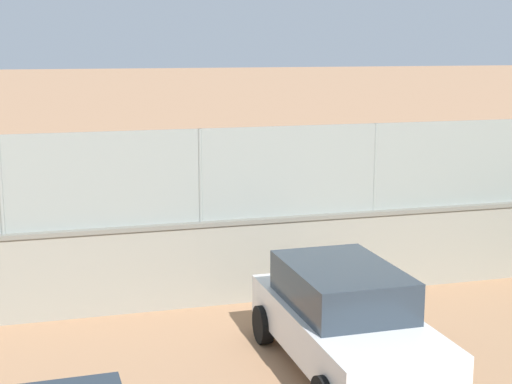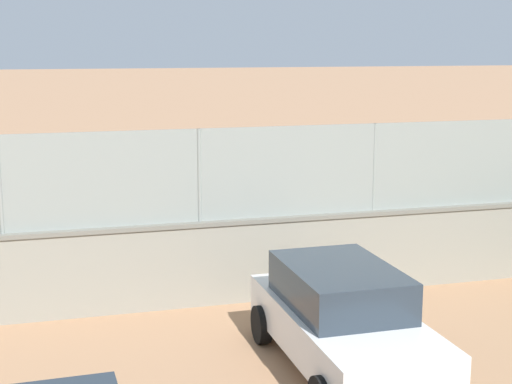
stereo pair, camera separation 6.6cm
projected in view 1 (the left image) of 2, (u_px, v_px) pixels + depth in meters
The scene contains 9 objects.
ground_plane at pixel (128, 180), 27.24m from camera, with size 260.00×260.00×0.00m, color tan.
perimeter_wall at pixel (290, 256), 14.51m from camera, with size 24.48×0.48×1.59m.
fence_panel_on_wall at pixel (290, 171), 14.20m from camera, with size 24.06×0.17×1.69m.
player_near_wall_returning at pixel (296, 160), 25.48m from camera, with size 0.84×0.98×1.61m.
player_foreground_swinging at pixel (214, 194), 19.50m from camera, with size 0.85×0.73×1.68m.
player_at_service_line at pixel (194, 187), 21.29m from camera, with size 0.93×0.94×1.46m.
sports_ball at pixel (341, 196), 24.14m from camera, with size 0.10×0.10×0.10m, color yellow.
courtside_bench at pixel (433, 234), 17.55m from camera, with size 1.60×0.39×0.87m.
parked_car_white at pixel (345, 318), 11.20m from camera, with size 1.93×4.06×1.55m.
Camera 1 is at (2.93, 27.06, 4.75)m, focal length 53.48 mm.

